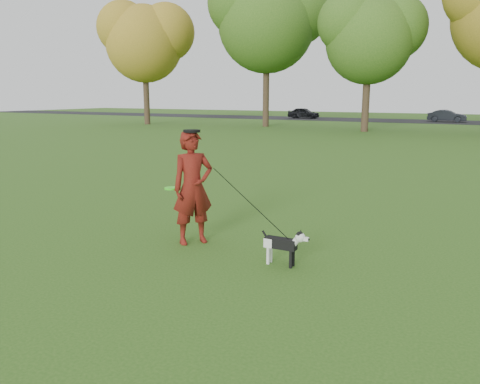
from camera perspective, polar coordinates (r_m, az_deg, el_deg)
The scene contains 8 objects.
ground at distance 7.69m, azimuth 0.95°, elevation -6.87°, with size 120.00×120.00×0.00m, color #285116.
road at distance 46.69m, azimuth 23.79°, elevation 7.82°, with size 120.00×7.00×0.02m, color black.
man at distance 7.78m, azimuth -5.76°, elevation 0.53°, with size 0.69×0.45×1.90m, color #5E110D.
dog at distance 6.86m, azimuth 5.44°, elevation -6.20°, with size 0.75×0.15×0.57m.
car_left at distance 49.52m, azimuth 7.77°, elevation 9.53°, with size 1.30×3.24×1.10m, color black.
car_mid at distance 46.66m, azimuth 23.92°, elevation 8.48°, with size 1.14×3.26×1.08m, color black.
man_held_items at distance 7.09m, azimuth 1.20°, elevation -1.29°, with size 2.38×0.45×1.52m.
tree_row at distance 33.29m, azimuth 20.42°, elevation 19.66°, with size 51.74×8.86×12.01m.
Camera 1 is at (3.26, -6.51, 2.47)m, focal length 35.00 mm.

